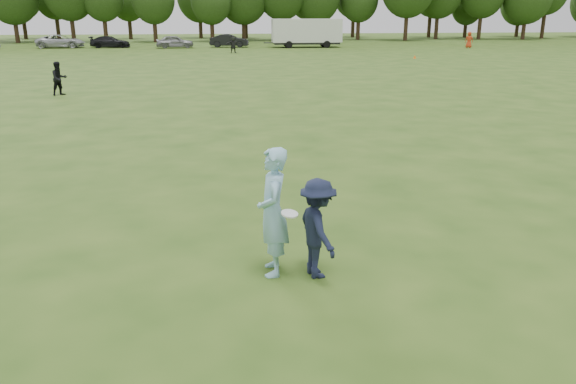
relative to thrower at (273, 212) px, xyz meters
name	(u,v)px	position (x,y,z in m)	size (l,w,h in m)	color
ground	(272,287)	(-0.07, -0.53, -1.06)	(200.00, 200.00, 0.00)	#2B4A14
thrower	(273,212)	(0.00, 0.00, 0.00)	(0.78, 0.51, 2.13)	#8FC6DE
defender	(318,228)	(0.71, -0.19, -0.24)	(1.07, 0.61, 1.65)	#171C33
player_far_a	(59,79)	(-8.93, 21.63, -0.22)	(0.82, 0.64, 1.69)	black
player_far_c	(469,40)	(27.72, 55.16, -0.15)	(0.89, 0.58, 1.82)	red
player_far_d	(233,44)	(0.62, 50.43, -0.19)	(1.61, 0.51, 1.74)	#242424
car_c	(60,41)	(-18.91, 60.81, -0.33)	(2.45, 5.31, 1.48)	#AFAFB4
car_d	(110,42)	(-13.33, 60.55, -0.41)	(1.82, 4.48, 1.30)	black
car_e	(175,42)	(-5.83, 59.10, -0.34)	(1.70, 4.22, 1.44)	gray
car_f	(229,41)	(0.40, 59.90, -0.32)	(1.57, 4.49, 1.48)	black
field_cone	(415,57)	(16.71, 41.68, -0.91)	(0.28, 0.28, 0.30)	#EF5E0C
disc_in_play	(290,214)	(0.23, -0.31, 0.08)	(0.33, 0.33, 0.09)	white
cargo_trailer	(307,32)	(9.34, 58.48, 0.71)	(9.00, 2.75, 3.20)	white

